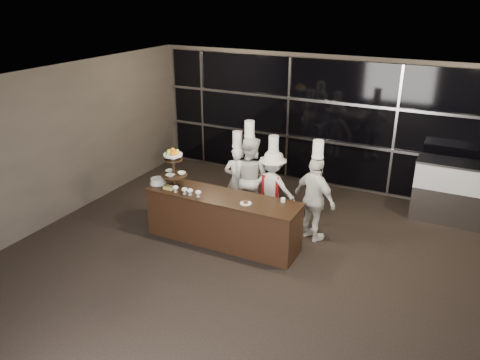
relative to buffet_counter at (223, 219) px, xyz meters
The scene contains 14 objects.
room 2.18m from the buffet_counter, 54.28° to the right, with size 10.00×10.00×10.00m.
window_wall 3.71m from the buffet_counter, 71.72° to the left, with size 8.60×0.10×2.80m.
buffet_counter is the anchor object (origin of this frame).
display_stand 1.33m from the buffet_counter, behind, with size 0.48×0.48×0.74m.
compotes 0.83m from the buffet_counter, 159.55° to the right, with size 0.58×0.11×0.12m.
layer_cake 1.44m from the buffet_counter, behind, with size 0.30×0.30×0.11m.
pastry_squares 1.13m from the buffet_counter, behind, with size 0.19×0.13×0.05m.
small_plate 0.70m from the buffet_counter, 11.10° to the right, with size 0.20×0.20×0.05m.
chef_cup 1.18m from the buffet_counter, 13.41° to the left, with size 0.08×0.08×0.07m, color white.
display_case 4.50m from the buffet_counter, 37.64° to the left, with size 1.34×0.59×1.24m.
chef_a 1.24m from the buffet_counter, 103.91° to the left, with size 0.62×0.51×1.75m.
chef_b 1.21m from the buffet_counter, 91.09° to the left, with size 0.83×0.65×2.00m.
chef_c 1.29m from the buffet_counter, 67.94° to the left, with size 0.98×0.61×1.77m.
chef_d 1.70m from the buffet_counter, 30.72° to the left, with size 1.02×0.77×1.90m.
Camera 1 is at (2.52, -5.02, 4.31)m, focal length 35.00 mm.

